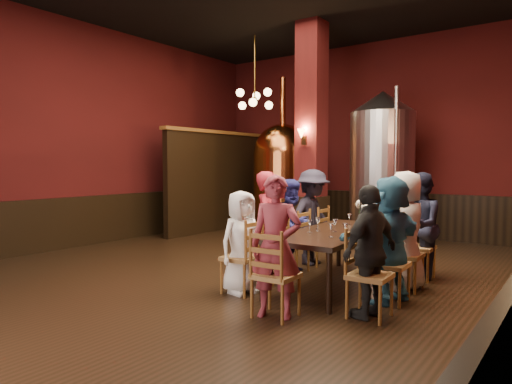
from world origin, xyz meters
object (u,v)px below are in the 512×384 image
Objects in this scene: person_2 at (292,226)px; copper_kettle at (283,177)px; person_1 at (269,227)px; steel_vessel at (382,168)px; person_0 at (241,242)px; dining_table at (335,235)px; rose_vase at (362,208)px.

copper_kettle is (-2.30, 3.30, 0.63)m from person_2.
person_1 reaches higher than person_2.
steel_vessel reaches higher than person_2.
copper_kettle reaches higher than person_0.
copper_kettle is 1.18× the size of steel_vessel.
dining_table is 3.69m from steel_vessel.
steel_vessel is 2.67m from rose_vase.
steel_vessel is at bearing 7.00° from person_2.
person_1 is at bearing -158.78° from dining_table.
person_0 reaches higher than rose_vase.
person_0 is at bearing -130.36° from dining_table.
person_0 is at bearing -167.65° from person_2.
steel_vessel reaches higher than person_1.
person_2 is at bearing -93.06° from steel_vessel.
dining_table is 1.57× the size of person_1.
copper_kettle is at bearing 178.24° from steel_vessel.
steel_vessel reaches higher than rose_vase.
copper_kettle is 10.26× the size of rose_vase.
rose_vase is (0.82, 0.70, 0.27)m from person_2.
copper_kettle reaches higher than steel_vessel.
person_2 is (-0.03, 0.66, -0.06)m from person_1.
person_0 is 3.65× the size of rose_vase.
copper_kettle is (-2.36, 4.63, 0.69)m from person_0.
person_0 is 0.68m from person_1.
person_1 is 0.42× the size of copper_kettle.
person_0 is 0.36× the size of copper_kettle.
dining_table is at bearing -81.02° from person_1.
person_2 is at bearing -139.46° from rose_vase.
rose_vase is at bearing -75.54° from steel_vessel.
steel_vessel is (2.48, -0.08, 0.22)m from copper_kettle.
person_2 is 4.07m from copper_kettle.
person_2 is at bearing -55.07° from copper_kettle.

